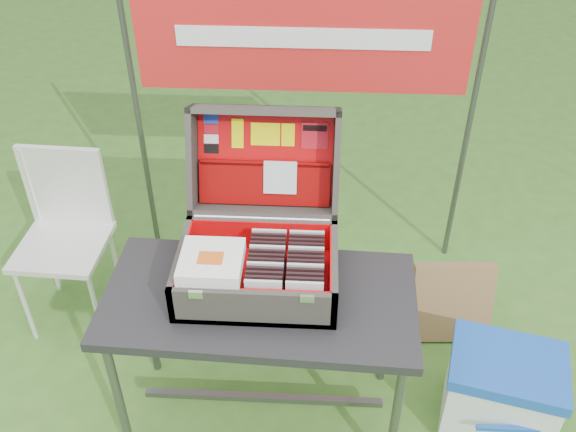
# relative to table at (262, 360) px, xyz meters

# --- Properties ---
(ground) EXTENTS (80.00, 80.00, 0.00)m
(ground) POSITION_rel_table_xyz_m (0.12, 0.07, -0.37)
(ground) COLOR #3C6A25
(ground) RESTS_ON ground
(table) EXTENTS (1.21, 0.64, 0.74)m
(table) POSITION_rel_table_xyz_m (0.00, 0.00, 0.00)
(table) COLOR black
(table) RESTS_ON ground
(table_top) EXTENTS (1.21, 0.64, 0.04)m
(table_top) POSITION_rel_table_xyz_m (0.00, 0.00, 0.35)
(table_top) COLOR black
(table_top) RESTS_ON ground
(table_leg_fl) EXTENTS (0.04, 0.04, 0.70)m
(table_leg_fl) POSITION_rel_table_xyz_m (-0.53, -0.24, -0.02)
(table_leg_fl) COLOR #59595B
(table_leg_fl) RESTS_ON ground
(table_leg_fr) EXTENTS (0.04, 0.04, 0.70)m
(table_leg_fr) POSITION_rel_table_xyz_m (0.53, -0.24, -0.02)
(table_leg_fr) COLOR #59595B
(table_leg_fr) RESTS_ON ground
(table_leg_bl) EXTENTS (0.04, 0.04, 0.70)m
(table_leg_bl) POSITION_rel_table_xyz_m (-0.53, 0.24, -0.02)
(table_leg_bl) COLOR #59595B
(table_leg_bl) RESTS_ON ground
(table_leg_br) EXTENTS (0.04, 0.04, 0.70)m
(table_leg_br) POSITION_rel_table_xyz_m (0.53, 0.24, -0.02)
(table_leg_br) COLOR #59595B
(table_leg_br) RESTS_ON ground
(table_brace) EXTENTS (1.04, 0.03, 0.03)m
(table_brace) POSITION_rel_table_xyz_m (-0.00, 0.00, -0.25)
(table_brace) COLOR #59595B
(table_brace) RESTS_ON ground
(suitcase) EXTENTS (0.60, 0.59, 0.53)m
(suitcase) POSITION_rel_table_xyz_m (-0.01, 0.12, 0.64)
(suitcase) COLOR #4F4B45
(suitcase) RESTS_ON table
(suitcase_base_bottom) EXTENTS (0.60, 0.43, 0.02)m
(suitcase_base_bottom) POSITION_rel_table_xyz_m (-0.01, 0.06, 0.38)
(suitcase_base_bottom) COLOR #4F4B45
(suitcase_base_bottom) RESTS_ON table_top
(suitcase_base_wall_front) EXTENTS (0.60, 0.02, 0.16)m
(suitcase_base_wall_front) POSITION_rel_table_xyz_m (-0.01, -0.15, 0.45)
(suitcase_base_wall_front) COLOR #4F4B45
(suitcase_base_wall_front) RESTS_ON table_top
(suitcase_base_wall_back) EXTENTS (0.60, 0.02, 0.16)m
(suitcase_base_wall_back) POSITION_rel_table_xyz_m (-0.01, 0.26, 0.45)
(suitcase_base_wall_back) COLOR #4F4B45
(suitcase_base_wall_back) RESTS_ON table_top
(suitcase_base_wall_left) EXTENTS (0.02, 0.43, 0.16)m
(suitcase_base_wall_left) POSITION_rel_table_xyz_m (-0.30, 0.06, 0.45)
(suitcase_base_wall_left) COLOR #4F4B45
(suitcase_base_wall_left) RESTS_ON table_top
(suitcase_base_wall_right) EXTENTS (0.02, 0.43, 0.16)m
(suitcase_base_wall_right) POSITION_rel_table_xyz_m (0.28, 0.06, 0.45)
(suitcase_base_wall_right) COLOR #4F4B45
(suitcase_base_wall_right) RESTS_ON table_top
(suitcase_liner_floor) EXTENTS (0.55, 0.38, 0.01)m
(suitcase_liner_floor) POSITION_rel_table_xyz_m (-0.01, 0.06, 0.40)
(suitcase_liner_floor) COLOR red
(suitcase_liner_floor) RESTS_ON suitcase_base_bottom
(suitcase_latch_left) EXTENTS (0.05, 0.01, 0.03)m
(suitcase_latch_left) POSITION_rel_table_xyz_m (-0.20, -0.16, 0.52)
(suitcase_latch_left) COLOR silver
(suitcase_latch_left) RESTS_ON suitcase_base_wall_front
(suitcase_latch_right) EXTENTS (0.05, 0.01, 0.03)m
(suitcase_latch_right) POSITION_rel_table_xyz_m (0.18, -0.16, 0.52)
(suitcase_latch_right) COLOR silver
(suitcase_latch_right) RESTS_ON suitcase_base_wall_front
(suitcase_hinge) EXTENTS (0.54, 0.02, 0.02)m
(suitcase_hinge) POSITION_rel_table_xyz_m (-0.01, 0.27, 0.53)
(suitcase_hinge) COLOR silver
(suitcase_hinge) RESTS_ON suitcase_base_wall_back
(suitcase_lid_back) EXTENTS (0.60, 0.18, 0.41)m
(suitcase_lid_back) POSITION_rel_table_xyz_m (-0.01, 0.49, 0.68)
(suitcase_lid_back) COLOR #4F4B45
(suitcase_lid_back) RESTS_ON suitcase_base_wall_back
(suitcase_lid_rim_far) EXTENTS (0.60, 0.16, 0.08)m
(suitcase_lid_rim_far) POSITION_rel_table_xyz_m (-0.01, 0.50, 0.89)
(suitcase_lid_rim_far) COLOR #4F4B45
(suitcase_lid_rim_far) RESTS_ON suitcase_lid_back
(suitcase_lid_rim_near) EXTENTS (0.60, 0.16, 0.08)m
(suitcase_lid_rim_near) POSITION_rel_table_xyz_m (-0.01, 0.35, 0.51)
(suitcase_lid_rim_near) COLOR #4F4B45
(suitcase_lid_rim_near) RESTS_ON suitcase_lid_back
(suitcase_lid_rim_left) EXTENTS (0.02, 0.31, 0.46)m
(suitcase_lid_rim_left) POSITION_rel_table_xyz_m (-0.30, 0.43, 0.70)
(suitcase_lid_rim_left) COLOR #4F4B45
(suitcase_lid_rim_left) RESTS_ON suitcase_lid_back
(suitcase_lid_rim_right) EXTENTS (0.02, 0.31, 0.46)m
(suitcase_lid_rim_right) POSITION_rel_table_xyz_m (0.28, 0.43, 0.70)
(suitcase_lid_rim_right) COLOR #4F4B45
(suitcase_lid_rim_right) RESTS_ON suitcase_lid_back
(suitcase_lid_liner) EXTENTS (0.55, 0.15, 0.35)m
(suitcase_lid_liner) POSITION_rel_table_xyz_m (-0.01, 0.48, 0.68)
(suitcase_lid_liner) COLOR red
(suitcase_lid_liner) RESTS_ON suitcase_lid_back
(suitcase_liner_wall_front) EXTENTS (0.55, 0.01, 0.14)m
(suitcase_liner_wall_front) POSITION_rel_table_xyz_m (-0.01, -0.13, 0.46)
(suitcase_liner_wall_front) COLOR red
(suitcase_liner_wall_front) RESTS_ON suitcase_base_bottom
(suitcase_liner_wall_back) EXTENTS (0.55, 0.01, 0.14)m
(suitcase_liner_wall_back) POSITION_rel_table_xyz_m (-0.01, 0.24, 0.46)
(suitcase_liner_wall_back) COLOR red
(suitcase_liner_wall_back) RESTS_ON suitcase_base_bottom
(suitcase_liner_wall_left) EXTENTS (0.01, 0.38, 0.14)m
(suitcase_liner_wall_left) POSITION_rel_table_xyz_m (-0.28, 0.06, 0.46)
(suitcase_liner_wall_left) COLOR red
(suitcase_liner_wall_left) RESTS_ON suitcase_base_bottom
(suitcase_liner_wall_right) EXTENTS (0.01, 0.38, 0.14)m
(suitcase_liner_wall_right) POSITION_rel_table_xyz_m (0.26, 0.06, 0.46)
(suitcase_liner_wall_right) COLOR red
(suitcase_liner_wall_right) RESTS_ON suitcase_base_bottom
(suitcase_lid_pocket) EXTENTS (0.53, 0.09, 0.17)m
(suitcase_lid_pocket) POSITION_rel_table_xyz_m (-0.01, 0.42, 0.60)
(suitcase_lid_pocket) COLOR #780504
(suitcase_lid_pocket) RESTS_ON suitcase_lid_liner
(suitcase_pocket_edge) EXTENTS (0.52, 0.03, 0.03)m
(suitcase_pocket_edge) POSITION_rel_table_xyz_m (-0.01, 0.45, 0.68)
(suitcase_pocket_edge) COLOR #780504
(suitcase_pocket_edge) RESTS_ON suitcase_lid_pocket
(suitcase_pocket_cd) EXTENTS (0.13, 0.06, 0.13)m
(suitcase_pocket_cd) POSITION_rel_table_xyz_m (0.05, 0.42, 0.63)
(suitcase_pocket_cd) COLOR silver
(suitcase_pocket_cd) RESTS_ON suitcase_lid_pocket
(lid_sticker_cc_a) EXTENTS (0.06, 0.02, 0.04)m
(lid_sticker_cc_a) POSITION_rel_table_xyz_m (-0.23, 0.53, 0.83)
(lid_sticker_cc_a) COLOR #1933B2
(lid_sticker_cc_a) RESTS_ON suitcase_lid_liner
(lid_sticker_cc_b) EXTENTS (0.06, 0.02, 0.04)m
(lid_sticker_cc_b) POSITION_rel_table_xyz_m (-0.23, 0.51, 0.79)
(lid_sticker_cc_b) COLOR #B51120
(lid_sticker_cc_b) RESTS_ON suitcase_lid_liner
(lid_sticker_cc_c) EXTENTS (0.06, 0.02, 0.04)m
(lid_sticker_cc_c) POSITION_rel_table_xyz_m (-0.23, 0.50, 0.76)
(lid_sticker_cc_c) COLOR white
(lid_sticker_cc_c) RESTS_ON suitcase_lid_liner
(lid_sticker_cc_d) EXTENTS (0.06, 0.02, 0.04)m
(lid_sticker_cc_d) POSITION_rel_table_xyz_m (-0.23, 0.48, 0.72)
(lid_sticker_cc_d) COLOR black
(lid_sticker_cc_d) RESTS_ON suitcase_lid_liner
(lid_card_neon_tall) EXTENTS (0.05, 0.05, 0.11)m
(lid_card_neon_tall) POSITION_rel_table_xyz_m (-0.12, 0.51, 0.78)
(lid_card_neon_tall) COLOR #E7E202
(lid_card_neon_tall) RESTS_ON suitcase_lid_liner
(lid_card_neon_main) EXTENTS (0.12, 0.04, 0.09)m
(lid_card_neon_main) POSITION_rel_table_xyz_m (-0.01, 0.51, 0.78)
(lid_card_neon_main) COLOR #E7E202
(lid_card_neon_main) RESTS_ON suitcase_lid_liner
(lid_card_neon_small) EXTENTS (0.05, 0.04, 0.09)m
(lid_card_neon_small) POSITION_rel_table_xyz_m (0.08, 0.51, 0.78)
(lid_card_neon_small) COLOR #E7E202
(lid_card_neon_small) RESTS_ON suitcase_lid_liner
(lid_sticker_band) EXTENTS (0.11, 0.04, 0.10)m
(lid_sticker_band) POSITION_rel_table_xyz_m (0.19, 0.51, 0.78)
(lid_sticker_band) COLOR #B51120
(lid_sticker_band) RESTS_ON suitcase_lid_liner
(lid_sticker_band_bar) EXTENTS (0.10, 0.01, 0.02)m
(lid_sticker_band_bar) POSITION_rel_table_xyz_m (0.19, 0.52, 0.81)
(lid_sticker_band_bar) COLOR black
(lid_sticker_band_bar) RESTS_ON suitcase_lid_liner
(cd_left_0) EXTENTS (0.13, 0.01, 0.15)m
(cd_left_0) POSITION_rel_table_xyz_m (0.03, -0.11, 0.48)
(cd_left_0) COLOR silver
(cd_left_0) RESTS_ON suitcase_liner_floor
(cd_left_1) EXTENTS (0.13, 0.01, 0.15)m
(cd_left_1) POSITION_rel_table_xyz_m (0.03, -0.09, 0.48)
(cd_left_1) COLOR black
(cd_left_1) RESTS_ON suitcase_liner_floor
(cd_left_2) EXTENTS (0.13, 0.01, 0.15)m
(cd_left_2) POSITION_rel_table_xyz_m (0.03, -0.06, 0.48)
(cd_left_2) COLOR black
(cd_left_2) RESTS_ON suitcase_liner_floor
(cd_left_3) EXTENTS (0.13, 0.01, 0.15)m
(cd_left_3) POSITION_rel_table_xyz_m (0.03, -0.04, 0.48)
(cd_left_3) COLOR black
(cd_left_3) RESTS_ON suitcase_liner_floor
(cd_left_4) EXTENTS (0.13, 0.01, 0.15)m
(cd_left_4) POSITION_rel_table_xyz_m (0.03, -0.02, 0.48)
(cd_left_4) COLOR silver
(cd_left_4) RESTS_ON suitcase_liner_floor
(cd_left_5) EXTENTS (0.13, 0.01, 0.15)m
(cd_left_5) POSITION_rel_table_xyz_m (0.03, 0.01, 0.48)
(cd_left_5) COLOR black
(cd_left_5) RESTS_ON suitcase_liner_floor
(cd_left_6) EXTENTS (0.13, 0.01, 0.15)m
(cd_left_6) POSITION_rel_table_xyz_m (0.03, 0.03, 0.48)
(cd_left_6) COLOR black
(cd_left_6) RESTS_ON suitcase_liner_floor
(cd_left_7) EXTENTS (0.13, 0.01, 0.15)m
(cd_left_7) POSITION_rel_table_xyz_m (0.03, 0.06, 0.48)
(cd_left_7) COLOR black
(cd_left_7) RESTS_ON suitcase_liner_floor
(cd_left_8) EXTENTS (0.13, 0.01, 0.15)m
(cd_left_8) POSITION_rel_table_xyz_m (0.03, 0.08, 0.48)
(cd_left_8) COLOR silver
(cd_left_8) RESTS_ON suitcase_liner_floor
(cd_left_9) EXTENTS (0.13, 0.01, 0.15)m
(cd_left_9) POSITION_rel_table_xyz_m (0.03, 0.10, 0.48)
(cd_left_9) COLOR black
(cd_left_9) RESTS_ON suitcase_liner_floor
(cd_left_10) EXTENTS (0.13, 0.01, 0.15)m
(cd_left_10) POSITION_rel_table_xyz_m (0.03, 0.13, 0.48)
(cd_left_10) COLOR black
(cd_left_10) RESTS_ON suitcase_liner_floor
(cd_left_11) EXTENTS (0.13, 0.01, 0.15)m
(cd_left_11) POSITION_rel_table_xyz_m (0.03, 0.15, 0.48)
(cd_left_11) COLOR black
(cd_left_11) RESTS_ON suitcase_liner_floor
(cd_left_12) EXTENTS (0.13, 0.01, 0.15)m
(cd_left_12) POSITION_rel_table_xyz_m (0.03, 0.17, 0.48)
(cd_left_12) COLOR silver
(cd_left_12) RESTS_ON suitcase_liner_floor
(cd_right_0) EXTENTS (0.13, 0.01, 0.15)m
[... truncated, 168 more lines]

